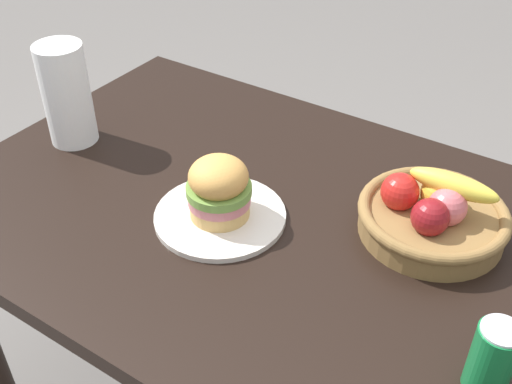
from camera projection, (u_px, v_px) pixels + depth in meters
dining_table at (276, 253)px, 1.32m from camera, size 1.40×0.90×0.75m
plate at (220, 216)px, 1.25m from camera, size 0.27×0.27×0.01m
sandwich at (219, 188)px, 1.21m from camera, size 0.13×0.13×0.13m
soda_can at (492, 359)px, 0.90m from camera, size 0.07×0.07×0.13m
fruit_basket at (432, 214)px, 1.19m from camera, size 0.29×0.29×0.13m
paper_towel_roll at (67, 94)px, 1.42m from camera, size 0.11×0.11×0.24m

